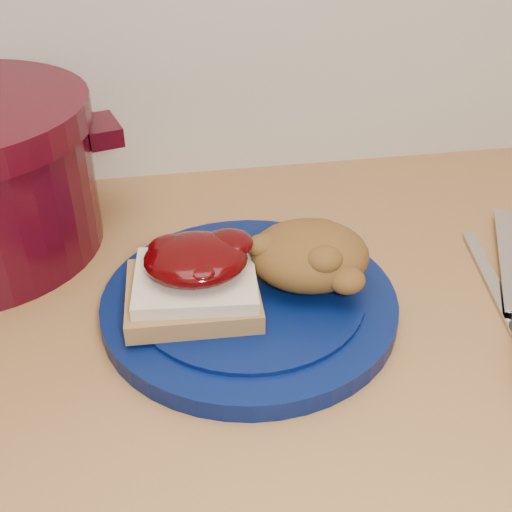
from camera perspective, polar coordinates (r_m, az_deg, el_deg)
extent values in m
cylinder|color=#041143|center=(0.62, -0.59, -4.21)|extent=(0.32, 0.32, 0.02)
cube|color=olive|center=(0.60, -5.64, -3.46)|extent=(0.12, 0.11, 0.02)
cube|color=beige|center=(0.59, -5.41, -2.12)|extent=(0.12, 0.11, 0.01)
ellipsoid|color=#2F0102|center=(0.58, -5.39, -0.24)|extent=(0.11, 0.10, 0.03)
ellipsoid|color=brown|center=(0.61, 4.74, 0.09)|extent=(0.13, 0.12, 0.06)
cube|color=silver|center=(0.71, 20.17, -1.90)|extent=(0.05, 0.18, 0.00)
cube|color=#37050F|center=(0.75, -13.61, 10.79)|extent=(0.05, 0.07, 0.02)
cylinder|color=black|center=(0.78, -20.52, 6.39)|extent=(0.07, 0.07, 0.12)
cylinder|color=black|center=(0.76, -21.54, 10.90)|extent=(0.08, 0.08, 0.02)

